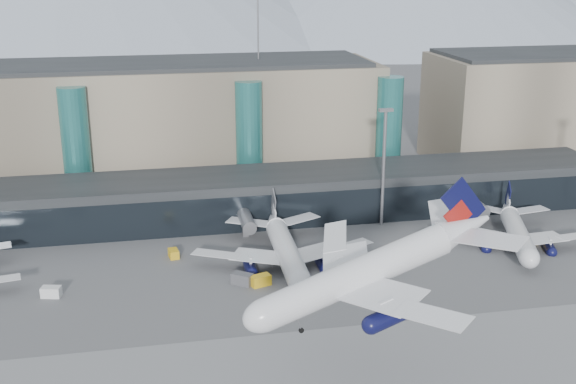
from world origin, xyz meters
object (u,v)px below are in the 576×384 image
object	(u,v)px
lightmast_mid	(384,161)
jet_parked_mid	(284,239)
veh_c	(242,279)
veh_d	(427,236)
veh_g	(340,243)
veh_h	(261,280)
veh_e	(530,239)
veh_a	(51,292)
hero_jet	(381,259)
veh_b	(174,254)
jet_parked_right	(516,224)

from	to	relation	value
lightmast_mid	jet_parked_mid	world-z (taller)	lightmast_mid
jet_parked_mid	veh_c	distance (m)	13.14
veh_d	veh_g	distance (m)	18.31
lightmast_mid	veh_h	distance (m)	42.07
veh_d	veh_h	size ratio (longest dim) A/B	0.87
jet_parked_mid	veh_e	world-z (taller)	jet_parked_mid
veh_e	veh_a	bearing A→B (deg)	-152.59
lightmast_mid	veh_h	bearing A→B (deg)	-140.43
hero_jet	veh_h	xyz separation A→B (m)	(-10.67, 32.74, -16.87)
veh_h	veh_g	bearing A→B (deg)	20.73
lightmast_mid	veh_d	distance (m)	18.36
veh_e	veh_g	size ratio (longest dim) A/B	1.43
veh_c	veh_h	bearing A→B (deg)	17.17
veh_e	veh_h	distance (m)	57.73
lightmast_mid	hero_jet	size ratio (longest dim) A/B	0.68
jet_parked_mid	veh_b	xyz separation A→B (m)	(-20.57, 5.85, -3.66)
jet_parked_mid	veh_d	distance (m)	31.58
jet_parked_right	veh_b	distance (m)	68.74
hero_jet	veh_d	distance (m)	56.90
veh_b	veh_c	distance (m)	18.51
jet_parked_mid	veh_g	xyz separation A→B (m)	(12.70, 5.51, -3.86)
veh_d	veh_g	world-z (taller)	veh_d
hero_jet	veh_c	bearing A→B (deg)	102.52
jet_parked_right	veh_a	bearing A→B (deg)	113.46
hero_jet	jet_parked_right	xyz separation A→B (m)	(43.21, 42.42, -13.74)
hero_jet	jet_parked_mid	distance (m)	44.90
jet_parked_right	veh_c	xyz separation A→B (m)	(-57.01, -8.54, -3.07)
veh_b	veh_h	xyz separation A→B (m)	(14.52, -15.74, 0.15)
lightmast_mid	veh_e	xyz separation A→B (m)	(26.26, -16.13, -13.56)
veh_a	veh_e	size ratio (longest dim) A/B	1.07
veh_e	veh_d	bearing A→B (deg)	-172.09
hero_jet	lightmast_mid	bearing A→B (deg)	61.31
jet_parked_mid	veh_a	distance (m)	42.68
veh_a	veh_e	bearing A→B (deg)	17.66
veh_g	jet_parked_mid	bearing A→B (deg)	-83.27
veh_a	veh_h	world-z (taller)	veh_h
hero_jet	veh_a	world-z (taller)	hero_jet
jet_parked_right	veh_h	world-z (taller)	jet_parked_right
jet_parked_mid	veh_b	world-z (taller)	jet_parked_mid
veh_d	veh_a	bearing A→B (deg)	149.03
veh_b	veh_d	world-z (taller)	veh_d
lightmast_mid	jet_parked_mid	distance (m)	30.79
hero_jet	veh_g	distance (m)	51.75
jet_parked_mid	veh_a	bearing A→B (deg)	101.56
veh_a	veh_h	size ratio (longest dim) A/B	0.93
veh_g	veh_h	xyz separation A→B (m)	(-18.75, -15.40, 0.34)
lightmast_mid	veh_c	bearing A→B (deg)	-144.39
hero_jet	veh_h	size ratio (longest dim) A/B	10.85
veh_h	veh_d	bearing A→B (deg)	3.03
jet_parked_mid	veh_c	size ratio (longest dim) A/B	10.00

